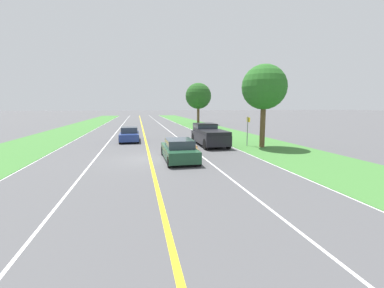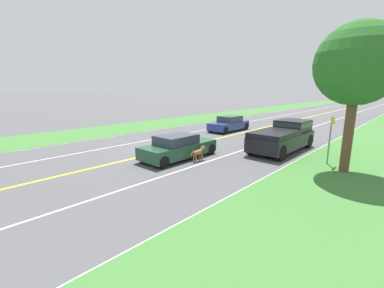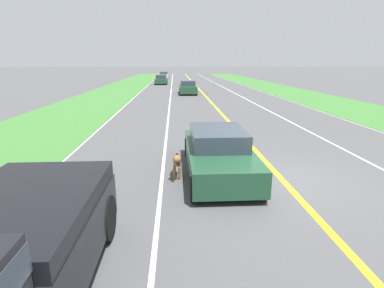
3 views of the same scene
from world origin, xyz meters
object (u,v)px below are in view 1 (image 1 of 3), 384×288
object	(u,v)px
roadside_tree_right_near	(264,88)
street_sign	(248,128)
oncoming_car	(130,135)
roadside_tree_right_far	(198,96)
pickup_truck	(209,134)
ego_car	(179,150)
dog	(197,151)

from	to	relation	value
roadside_tree_right_near	street_sign	bearing A→B (deg)	138.41
oncoming_car	roadside_tree_right_far	bearing A→B (deg)	-119.18
oncoming_car	street_sign	xyz separation A→B (m)	(9.92, -5.40, 0.94)
pickup_truck	ego_car	bearing A→B (deg)	-121.44
roadside_tree_right_far	oncoming_car	bearing A→B (deg)	-119.18
pickup_truck	oncoming_car	bearing A→B (deg)	150.03
pickup_truck	street_sign	bearing A→B (deg)	-25.24
ego_car	oncoming_car	world-z (taller)	oncoming_car
roadside_tree_right_near	roadside_tree_right_far	size ratio (longest dim) A/B	0.88
pickup_truck	roadside_tree_right_near	world-z (taller)	roadside_tree_right_near
dog	street_sign	bearing A→B (deg)	37.36
oncoming_car	roadside_tree_right_far	distance (m)	25.00
oncoming_car	roadside_tree_right_far	size ratio (longest dim) A/B	0.56
ego_car	roadside_tree_right_far	distance (m)	32.81
street_sign	dog	bearing A→B (deg)	-142.62
ego_car	pickup_truck	world-z (taller)	pickup_truck
dog	ego_car	bearing A→B (deg)	-163.89
ego_car	dog	distance (m)	1.31
ego_car	roadside_tree_right_near	xyz separation A→B (m)	(7.53, 3.61, 4.24)
dog	oncoming_car	bearing A→B (deg)	115.72
ego_car	street_sign	size ratio (longest dim) A/B	1.82
roadside_tree_right_far	street_sign	size ratio (longest dim) A/B	3.06
dog	oncoming_car	world-z (taller)	oncoming_car
dog	pickup_truck	distance (m)	5.99
dog	roadside_tree_right_far	size ratio (longest dim) A/B	0.16
dog	street_sign	size ratio (longest dim) A/B	0.49
dog	pickup_truck	world-z (taller)	pickup_truck
dog	roadside_tree_right_near	xyz separation A→B (m)	(6.28, 3.25, 4.37)
dog	oncoming_car	size ratio (longest dim) A/B	0.28
pickup_truck	street_sign	world-z (taller)	street_sign
roadside_tree_right_far	ego_car	bearing A→B (deg)	-105.47
pickup_truck	dog	bearing A→B (deg)	-112.94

